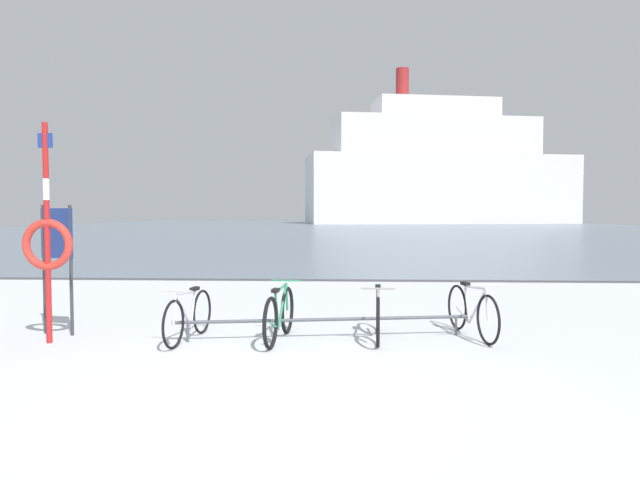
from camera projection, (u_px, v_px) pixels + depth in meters
ground at (339, 230)px, 59.52m from camera, size 80.00×132.00×0.08m
bike_rack at (325, 320)px, 8.48m from camera, size 4.34×0.76×0.31m
bicycle_0 at (188, 316)px, 8.33m from camera, size 0.46×1.67×0.79m
bicycle_1 at (280, 315)px, 8.32m from camera, size 0.46×1.74×0.83m
bicycle_2 at (378, 314)px, 8.44m from camera, size 0.46×1.69×0.81m
bicycle_3 at (472, 311)px, 8.59m from camera, size 0.53×1.76×0.83m
info_sign at (57, 247)px, 8.72m from camera, size 0.54×0.18×1.96m
rescue_post at (47, 239)px, 8.15m from camera, size 0.73×0.11×3.09m
ferry_ship at (438, 172)px, 93.55m from camera, size 43.92×19.10×24.54m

